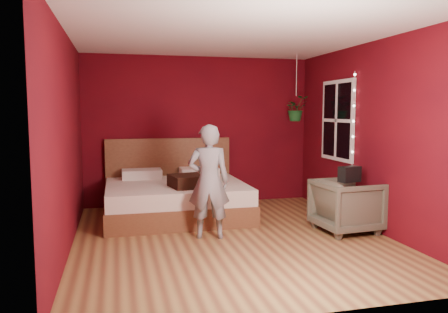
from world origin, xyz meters
TOP-DOWN VIEW (x-y plane):
  - floor at (0.00, 0.00)m, footprint 4.50×4.50m
  - room_walls at (0.00, 0.00)m, footprint 4.04×4.54m
  - window at (1.97, 0.90)m, footprint 0.05×0.97m
  - fairy_lights at (1.94, 0.37)m, footprint 0.04×0.04m
  - bed at (-0.56, 1.39)m, footprint 2.14×1.82m
  - person at (-0.29, 0.09)m, footprint 0.61×0.47m
  - armchair at (1.60, -0.09)m, footprint 0.85×0.83m
  - handbag at (1.53, -0.27)m, footprint 0.32×0.22m
  - throw_pillow at (-0.42, 0.90)m, footprint 0.59×0.59m
  - hanging_plant at (1.54, 1.56)m, footprint 0.41×0.36m

SIDE VIEW (x-z plane):
  - floor at x=0.00m, z-range 0.00..0.00m
  - bed at x=-0.56m, z-range -0.28..0.90m
  - armchair at x=1.60m, z-range 0.00..0.72m
  - throw_pillow at x=-0.42m, z-range 0.54..0.72m
  - person at x=-0.29m, z-range 0.00..1.48m
  - handbag at x=1.53m, z-range 0.72..0.93m
  - fairy_lights at x=1.94m, z-range 0.77..2.22m
  - window at x=1.97m, z-range 0.87..2.14m
  - room_walls at x=0.00m, z-range 0.37..2.99m
  - hanging_plant at x=1.54m, z-range 1.13..2.25m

